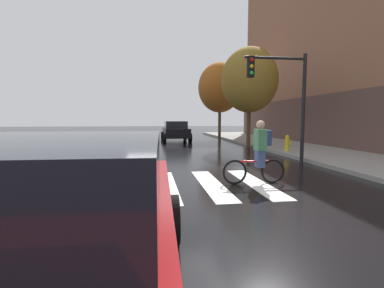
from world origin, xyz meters
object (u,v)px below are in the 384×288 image
object	(u,v)px
traffic_light_near	(284,89)
cyclist	(259,152)
manhole_cover	(151,206)
fire_hydrant	(287,143)
sedan_near	(54,235)
sedan_mid	(176,131)
street_tree_mid	(220,88)
street_tree_near	(249,80)

from	to	relation	value
traffic_light_near	cyclist	bearing A→B (deg)	-125.68
manhole_cover	cyclist	world-z (taller)	cyclist
traffic_light_near	fire_hydrant	world-z (taller)	traffic_light_near
sedan_near	traffic_light_near	xyz separation A→B (m)	(5.77, 7.71, 2.04)
sedan_mid	street_tree_mid	distance (m)	5.37
manhole_cover	traffic_light_near	distance (m)	7.35
sedan_mid	street_tree_near	xyz separation A→B (m)	(3.95, -5.45, 3.23)
manhole_cover	cyclist	bearing A→B (deg)	27.98
sedan_mid	street_tree_mid	xyz separation A→B (m)	(3.85, 1.26, 3.53)
sedan_mid	traffic_light_near	distance (m)	12.04
traffic_light_near	street_tree_mid	xyz separation A→B (m)	(0.71, 12.70, 1.48)
manhole_cover	sedan_near	distance (m)	3.35
cyclist	fire_hydrant	size ratio (longest dim) A/B	2.19
manhole_cover	sedan_near	world-z (taller)	sedan_near
sedan_near	cyclist	bearing A→B (deg)	52.50
sedan_near	sedan_mid	world-z (taller)	sedan_near
manhole_cover	street_tree_mid	bearing A→B (deg)	71.62
traffic_light_near	fire_hydrant	bearing A→B (deg)	59.24
manhole_cover	street_tree_mid	world-z (taller)	street_tree_mid
sedan_near	cyclist	distance (m)	5.88
sedan_near	street_tree_near	distance (m)	15.54
sedan_mid	fire_hydrant	world-z (taller)	sedan_mid
fire_hydrant	sedan_mid	bearing A→B (deg)	119.45
sedan_mid	fire_hydrant	xyz separation A→B (m)	(4.84, -8.57, -0.27)
fire_hydrant	traffic_light_near	bearing A→B (deg)	-120.76
manhole_cover	traffic_light_near	world-z (taller)	traffic_light_near
cyclist	fire_hydrant	distance (m)	7.09
sedan_near	street_tree_near	size ratio (longest dim) A/B	0.78
manhole_cover	traffic_light_near	size ratio (longest dim) A/B	0.15
sedan_near	traffic_light_near	size ratio (longest dim) A/B	1.11
cyclist	manhole_cover	bearing A→B (deg)	-152.02
sedan_near	fire_hydrant	world-z (taller)	sedan_near
street_tree_near	sedan_mid	bearing A→B (deg)	125.93
street_tree_near	traffic_light_near	bearing A→B (deg)	-97.80
fire_hydrant	street_tree_near	size ratio (longest dim) A/B	0.13
cyclist	traffic_light_near	bearing A→B (deg)	54.32
manhole_cover	sedan_mid	world-z (taller)	sedan_mid
sedan_near	manhole_cover	bearing A→B (deg)	76.66
sedan_near	street_tree_mid	world-z (taller)	street_tree_mid
traffic_light_near	street_tree_mid	distance (m)	12.80
sedan_mid	traffic_light_near	size ratio (longest dim) A/B	1.08
cyclist	traffic_light_near	world-z (taller)	traffic_light_near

